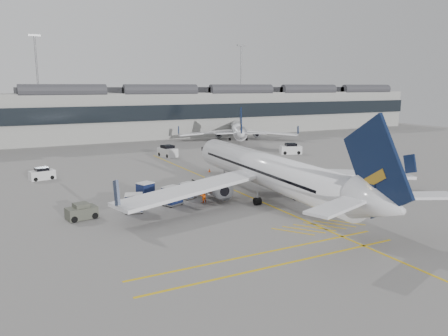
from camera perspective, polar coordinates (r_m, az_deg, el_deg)
name	(u,v)px	position (r m, az deg, el deg)	size (l,w,h in m)	color
ground	(189,222)	(41.97, -4.63, -6.98)	(220.00, 220.00, 0.00)	gray
terminal	(69,114)	(110.09, -19.63, 6.64)	(200.00, 20.45, 12.40)	#9E9E99
light_masts	(51,79)	(123.66, -21.61, 10.77)	(113.00, 0.60, 25.45)	slate
apron_markings	(231,189)	(54.86, 0.90, -2.71)	(0.25, 60.00, 0.01)	gold
airliner_main	(270,172)	(49.73, 5.97, -0.47)	(36.77, 40.25, 10.69)	white
airliner_far	(238,129)	(104.81, 1.82, 5.05)	(26.10, 28.79, 8.34)	white
belt_loader	(198,190)	(52.01, -3.46, -2.89)	(4.39, 1.53, 1.80)	silver
baggage_cart_a	(172,195)	(47.44, -6.78, -3.56)	(2.44, 2.26, 2.06)	gray
baggage_cart_b	(188,190)	(50.07, -4.72, -2.90)	(2.19, 2.04, 1.84)	gray
baggage_cart_c	(145,190)	(50.68, -10.23, -2.84)	(2.21, 2.04, 1.88)	gray
baggage_cart_d	(134,203)	(45.33, -11.68, -4.45)	(2.25, 2.05, 1.96)	gray
ramp_agent_a	(222,187)	(51.55, -0.20, -2.49)	(0.70, 0.46, 1.93)	#E5590C
ramp_agent_b	(203,195)	(48.25, -2.78, -3.58)	(0.81, 0.63, 1.67)	#EA530C
pushback_tug	(82,212)	(44.65, -18.11, -5.47)	(3.05, 2.17, 1.57)	#4D5043
safety_cone_nose	(209,170)	(65.42, -1.92, -0.29)	(0.39, 0.39, 0.54)	#F24C0A
safety_cone_engine	(282,191)	(52.90, 7.54, -3.03)	(0.37, 0.37, 0.51)	#F24C0A
service_van_left	(42,174)	(65.09, -22.67, -0.74)	(3.52, 2.22, 1.68)	silver
service_van_mid	(168,151)	(80.34, -7.37, 2.15)	(2.81, 4.36, 2.07)	silver
service_van_right	(291,149)	(83.79, 8.70, 2.46)	(4.40, 3.29, 2.03)	silver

